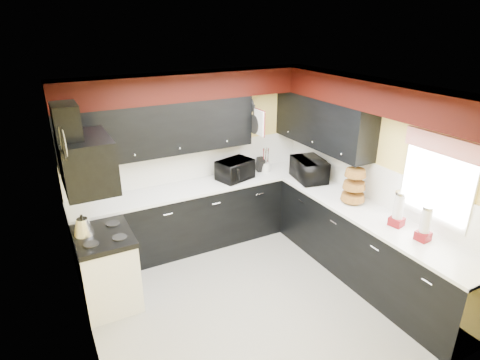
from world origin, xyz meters
The scene contains 35 objects.
ground centered at (0.00, 0.00, 0.00)m, with size 3.60×3.60×0.00m, color gray.
wall_back centered at (0.00, 1.80, 1.25)m, with size 3.60×0.06×2.50m, color #E0C666.
wall_right centered at (1.80, 0.00, 1.25)m, with size 0.06×3.60×2.50m, color #E0C666.
wall_left centered at (-1.80, 0.00, 1.25)m, with size 0.06×3.60×2.50m, color #E0C666.
ceiling centered at (0.00, 0.00, 2.50)m, with size 3.60×3.60×0.06m, color white.
cab_back centered at (0.00, 1.50, 0.45)m, with size 3.60×0.60×0.90m, color black.
cab_right centered at (1.50, -0.30, 0.45)m, with size 0.60×3.00×0.90m, color black.
counter_back centered at (0.00, 1.50, 0.92)m, with size 3.62×0.64×0.04m, color white.
counter_right centered at (1.50, -0.30, 0.92)m, with size 0.64×3.02×0.04m, color white.
splash_back centered at (0.00, 1.79, 1.19)m, with size 3.60×0.02×0.50m, color white.
splash_right centered at (1.79, 0.00, 1.19)m, with size 0.02×3.60×0.50m, color white.
upper_back centered at (-0.50, 1.62, 1.80)m, with size 2.60×0.35×0.70m, color black.
upper_right centered at (1.62, 0.90, 1.80)m, with size 0.35×1.80×0.70m, color black.
soffit_back centered at (0.00, 1.62, 2.33)m, with size 3.60×0.36×0.35m, color black.
soffit_right centered at (1.62, -0.18, 2.33)m, with size 0.36×3.24×0.35m, color black.
stove centered at (-1.50, 0.75, 0.43)m, with size 0.60×0.75×0.86m, color white.
cooktop centered at (-1.50, 0.75, 0.89)m, with size 0.62×0.77×0.06m, color black.
hood centered at (-1.55, 0.75, 1.78)m, with size 0.50×0.78×0.55m, color black.
hood_duct centered at (-1.68, 0.75, 2.20)m, with size 0.24×0.40×0.40m, color black.
window centered at (1.79, -0.90, 1.55)m, with size 0.03×0.86×0.96m, color white, non-canonical shape.
valance centered at (1.73, -0.90, 1.95)m, with size 0.04×0.88×0.20m, color red.
pan_top centered at (0.82, 1.55, 2.00)m, with size 0.03×0.22×0.40m, color black, non-canonical shape.
pan_mid centered at (0.82, 1.42, 1.75)m, with size 0.03×0.28×0.46m, color black, non-canonical shape.
pan_low centered at (0.82, 1.68, 1.72)m, with size 0.03×0.24×0.42m, color black, non-canonical shape.
cut_board centered at (0.83, 1.30, 1.80)m, with size 0.03×0.26×0.35m, color white.
baskets centered at (1.52, 0.05, 1.18)m, with size 0.27×0.27×0.50m, color brown, non-canonical shape.
clock centered at (-1.77, 0.25, 2.15)m, with size 0.03×0.30×0.30m, color black, non-canonical shape.
deco_plate centered at (1.77, -0.35, 2.25)m, with size 0.03×0.24×0.24m, color white, non-canonical shape.
toaster_oven centered at (0.55, 1.47, 1.09)m, with size 0.50×0.42×0.29m, color black.
microwave centered at (1.49, 0.94, 1.10)m, with size 0.58×0.39×0.32m, color black.
utensil_crock centered at (1.10, 1.53, 1.01)m, with size 0.14×0.14×0.15m, color silver.
knife_block centered at (1.03, 1.57, 1.05)m, with size 0.10×0.14×0.22m, color black.
kettle centered at (-1.68, 0.84, 1.02)m, with size 0.22×0.22×0.20m, color silver, non-canonical shape.
dispenser_a centered at (1.53, -0.66, 1.14)m, with size 0.15×0.15×0.40m, color #61080C, non-canonical shape.
dispenser_b centered at (1.52, -1.03, 1.12)m, with size 0.14×0.14×0.37m, color #5F0808, non-canonical shape.
Camera 1 is at (-1.97, -3.43, 3.18)m, focal length 30.00 mm.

